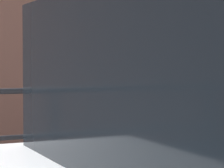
{
  "coord_description": "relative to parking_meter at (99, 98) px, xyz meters",
  "views": [
    {
      "loc": [
        -1.54,
        -2.75,
        1.55
      ],
      "look_at": [
        0.04,
        0.6,
        1.39
      ],
      "focal_mm": 84.36,
      "sensor_mm": 36.0,
      "label": 1
    }
  ],
  "objects": [
    {
      "name": "pedestrian_at_meter",
      "position": [
        0.59,
        -0.04,
        -0.26
      ],
      "size": [
        0.6,
        0.51,
        1.58
      ],
      "rotation": [
        0.0,
        0.0,
        3.12
      ],
      "color": "#1E233F",
      "rests_on": "sidewalk_curb"
    },
    {
      "name": "parking_meter",
      "position": [
        0.0,
        0.0,
        0.0
      ],
      "size": [
        0.17,
        0.18,
        1.58
      ],
      "rotation": [
        0.0,
        0.0,
        3.17
      ],
      "color": "slate",
      "rests_on": "sidewalk_curb"
    },
    {
      "name": "background_railing",
      "position": [
        0.14,
        2.21,
        -0.36
      ],
      "size": [
        24.06,
        0.06,
        1.11
      ],
      "color": "black",
      "rests_on": "sidewalk_curb"
    }
  ]
}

